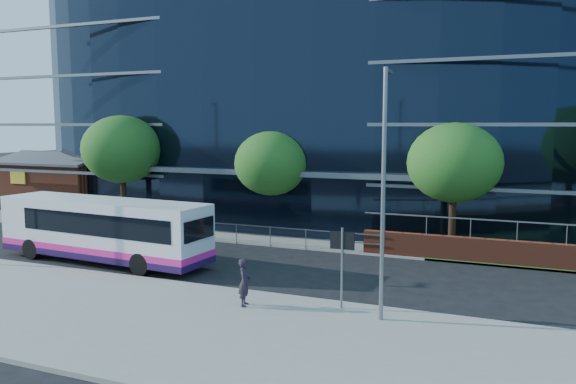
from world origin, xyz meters
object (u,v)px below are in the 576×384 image
at_px(street_sign, 342,251).
at_px(streetlight_east, 384,187).
at_px(brick_pavilion, 66,183).
at_px(tree_far_b, 272,164).
at_px(tree_far_a, 122,149).
at_px(tree_far_c, 454,163).
at_px(pedestrian, 244,282).
at_px(city_bus, 105,229).

distance_m(street_sign, streetlight_east, 2.80).
xyz_separation_m(brick_pavilion, tree_far_b, (19.00, -4.00, 2.27)).
xyz_separation_m(street_sign, tree_far_b, (-7.50, 11.09, 2.06)).
bearing_deg(tree_far_b, tree_far_a, -177.14).
bearing_deg(tree_far_c, pedestrian, -116.12).
height_order(tree_far_a, streetlight_east, streetlight_east).
distance_m(street_sign, tree_far_c, 11.14).
height_order(street_sign, tree_far_a, tree_far_a).
bearing_deg(street_sign, pedestrian, -162.27).
xyz_separation_m(tree_far_c, city_bus, (-14.75, -7.98, -2.98)).
xyz_separation_m(tree_far_b, streetlight_east, (9.00, -11.67, 0.23)).
height_order(tree_far_b, streetlight_east, streetlight_east).
xyz_separation_m(brick_pavilion, streetlight_east, (28.00, -15.67, 2.50)).
height_order(street_sign, pedestrian, street_sign).
bearing_deg(tree_far_b, streetlight_east, -52.37).
height_order(tree_far_b, pedestrian, tree_far_b).
distance_m(brick_pavilion, tree_far_c, 29.46).
relative_size(city_bus, pedestrian, 6.63).
bearing_deg(streetlight_east, brick_pavilion, 150.76).
bearing_deg(tree_far_a, brick_pavilion, 153.45).
distance_m(tree_far_c, pedestrian, 13.41).
relative_size(streetlight_east, pedestrian, 4.82).
height_order(tree_far_a, pedestrian, tree_far_a).
relative_size(street_sign, city_bus, 0.25).
height_order(brick_pavilion, tree_far_c, tree_far_c).
bearing_deg(tree_far_b, brick_pavilion, 168.12).
bearing_deg(tree_far_a, tree_far_c, 0.00).
bearing_deg(tree_far_a, street_sign, -31.17).
bearing_deg(brick_pavilion, street_sign, -29.65).
relative_size(brick_pavilion, street_sign, 3.07).
relative_size(brick_pavilion, streetlight_east, 1.08).
xyz_separation_m(tree_far_b, tree_far_c, (10.00, -0.50, 0.33)).
relative_size(street_sign, tree_far_b, 0.46).
height_order(tree_far_a, tree_far_c, tree_far_a).
bearing_deg(brick_pavilion, streetlight_east, -29.24).
xyz_separation_m(brick_pavilion, pedestrian, (23.31, -16.11, -0.96)).
distance_m(street_sign, tree_far_a, 20.63).
bearing_deg(city_bus, tree_far_c, 32.57).
relative_size(tree_far_b, city_bus, 0.55).
bearing_deg(tree_far_b, tree_far_c, -2.86).
relative_size(streetlight_east, city_bus, 0.73).
bearing_deg(brick_pavilion, pedestrian, -34.64).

